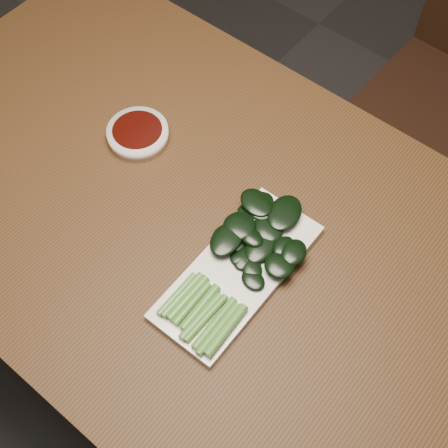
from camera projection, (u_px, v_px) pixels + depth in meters
ground at (213, 360)px, 1.76m from camera, size 6.00×6.00×0.00m
table at (207, 241)px, 1.18m from camera, size 1.40×0.80×0.75m
sauce_bowl at (138, 134)px, 1.20m from camera, size 0.12×0.12×0.03m
serving_plate at (238, 272)px, 1.06m from camera, size 0.14×0.32×0.01m
gai_lan at (243, 255)px, 1.05m from camera, size 0.18×0.33×0.02m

